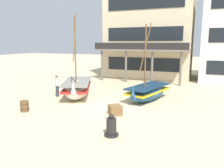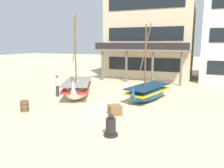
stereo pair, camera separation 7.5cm
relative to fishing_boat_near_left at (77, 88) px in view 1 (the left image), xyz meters
name	(u,v)px [view 1 (the left image)]	position (x,y,z in m)	size (l,w,h in m)	color
ground_plane	(106,107)	(3.28, -1.69, -0.72)	(120.00, 120.00, 0.00)	#CCB78E
fishing_boat_near_left	(77,88)	(0.00, 0.00, 0.00)	(3.72, 5.17, 6.61)	silver
fishing_boat_centre_large	(148,92)	(5.48, 1.05, -0.09)	(2.77, 4.56, 5.67)	#23517A
fisherman_by_hull	(57,86)	(-1.57, -0.47, 0.11)	(0.42, 0.39, 1.68)	#33333D
capstan_winch	(111,127)	(5.38, -5.97, -0.30)	(0.68, 0.68, 1.06)	black
wooden_barrel	(25,106)	(-1.11, -4.59, -0.37)	(0.56, 0.56, 0.70)	brown
cargo_crate	(115,110)	(4.42, -3.03, -0.42)	(0.72, 0.72, 0.60)	brown
harbor_building_main	(150,35)	(2.84, 13.20, 4.50)	(10.49, 9.16, 10.45)	beige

